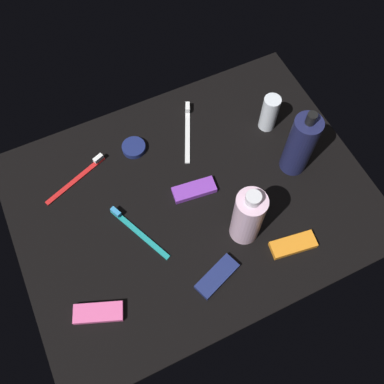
{
  "coord_description": "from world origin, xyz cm",
  "views": [
    {
      "loc": [
        -18.9,
        -39.96,
        91.84
      ],
      "look_at": [
        0.0,
        0.0,
        3.0
      ],
      "focal_mm": 39.63,
      "sensor_mm": 36.0,
      "label": 1
    }
  ],
  "objects_px": {
    "snack_bar_purple": "(194,190)",
    "bodywash_bottle": "(248,217)",
    "toothbrush_red": "(79,176)",
    "toothbrush_white": "(188,129)",
    "toothbrush_teal": "(136,230)",
    "snack_bar_navy": "(217,276)",
    "snack_bar_orange": "(293,245)",
    "snack_bar_pink": "(98,313)",
    "cream_tin_left": "(134,148)",
    "deodorant_stick": "(269,113)",
    "lotion_bottle": "(300,145)"
  },
  "relations": [
    {
      "from": "snack_bar_purple",
      "to": "bodywash_bottle",
      "type": "bearing_deg",
      "value": -60.63
    },
    {
      "from": "toothbrush_red",
      "to": "snack_bar_purple",
      "type": "height_order",
      "value": "toothbrush_red"
    },
    {
      "from": "toothbrush_white",
      "to": "snack_bar_purple",
      "type": "xyz_separation_m",
      "value": [
        -0.06,
        -0.17,
        0.0
      ]
    },
    {
      "from": "toothbrush_teal",
      "to": "snack_bar_navy",
      "type": "xyz_separation_m",
      "value": [
        0.12,
        -0.18,
        0.0
      ]
    },
    {
      "from": "bodywash_bottle",
      "to": "snack_bar_orange",
      "type": "xyz_separation_m",
      "value": [
        0.08,
        -0.08,
        -0.08
      ]
    },
    {
      "from": "toothbrush_white",
      "to": "snack_bar_orange",
      "type": "bearing_deg",
      "value": -78.19
    },
    {
      "from": "bodywash_bottle",
      "to": "snack_bar_orange",
      "type": "bearing_deg",
      "value": -43.4
    },
    {
      "from": "toothbrush_red",
      "to": "snack_bar_navy",
      "type": "relative_size",
      "value": 1.66
    },
    {
      "from": "snack_bar_pink",
      "to": "toothbrush_teal",
      "type": "bearing_deg",
      "value": 65.8
    },
    {
      "from": "toothbrush_teal",
      "to": "snack_bar_pink",
      "type": "bearing_deg",
      "value": -135.29
    },
    {
      "from": "cream_tin_left",
      "to": "bodywash_bottle",
      "type": "bearing_deg",
      "value": -65.2
    },
    {
      "from": "deodorant_stick",
      "to": "snack_bar_purple",
      "type": "height_order",
      "value": "deodorant_stick"
    },
    {
      "from": "snack_bar_orange",
      "to": "deodorant_stick",
      "type": "bearing_deg",
      "value": 78.88
    },
    {
      "from": "bodywash_bottle",
      "to": "toothbrush_red",
      "type": "height_order",
      "value": "bodywash_bottle"
    },
    {
      "from": "toothbrush_teal",
      "to": "cream_tin_left",
      "type": "relative_size",
      "value": 2.83
    },
    {
      "from": "snack_bar_orange",
      "to": "bodywash_bottle",
      "type": "bearing_deg",
      "value": 144.94
    },
    {
      "from": "toothbrush_red",
      "to": "snack_bar_orange",
      "type": "height_order",
      "value": "toothbrush_red"
    },
    {
      "from": "snack_bar_purple",
      "to": "cream_tin_left",
      "type": "relative_size",
      "value": 1.74
    },
    {
      "from": "deodorant_stick",
      "to": "toothbrush_white",
      "type": "xyz_separation_m",
      "value": [
        -0.19,
        0.07,
        -0.05
      ]
    },
    {
      "from": "toothbrush_white",
      "to": "snack_bar_purple",
      "type": "relative_size",
      "value": 1.61
    },
    {
      "from": "toothbrush_teal",
      "to": "snack_bar_purple",
      "type": "distance_m",
      "value": 0.17
    },
    {
      "from": "toothbrush_red",
      "to": "toothbrush_teal",
      "type": "bearing_deg",
      "value": -68.91
    },
    {
      "from": "lotion_bottle",
      "to": "deodorant_stick",
      "type": "xyz_separation_m",
      "value": [
        0.0,
        0.13,
        -0.04
      ]
    },
    {
      "from": "snack_bar_pink",
      "to": "snack_bar_navy",
      "type": "bearing_deg",
      "value": 12.89
    },
    {
      "from": "bodywash_bottle",
      "to": "cream_tin_left",
      "type": "distance_m",
      "value": 0.36
    },
    {
      "from": "toothbrush_teal",
      "to": "toothbrush_white",
      "type": "distance_m",
      "value": 0.31
    },
    {
      "from": "lotion_bottle",
      "to": "snack_bar_purple",
      "type": "bearing_deg",
      "value": 171.6
    },
    {
      "from": "lotion_bottle",
      "to": "snack_bar_orange",
      "type": "bearing_deg",
      "value": -121.06
    },
    {
      "from": "snack_bar_orange",
      "to": "snack_bar_pink",
      "type": "distance_m",
      "value": 0.45
    },
    {
      "from": "toothbrush_white",
      "to": "toothbrush_red",
      "type": "distance_m",
      "value": 0.3
    },
    {
      "from": "deodorant_stick",
      "to": "snack_bar_purple",
      "type": "distance_m",
      "value": 0.28
    },
    {
      "from": "bodywash_bottle",
      "to": "snack_bar_purple",
      "type": "height_order",
      "value": "bodywash_bottle"
    },
    {
      "from": "toothbrush_teal",
      "to": "snack_bar_purple",
      "type": "bearing_deg",
      "value": 12.15
    },
    {
      "from": "lotion_bottle",
      "to": "snack_bar_navy",
      "type": "xyz_separation_m",
      "value": [
        -0.3,
        -0.18,
        -0.08
      ]
    },
    {
      "from": "snack_bar_pink",
      "to": "bodywash_bottle",
      "type": "bearing_deg",
      "value": 26.27
    },
    {
      "from": "bodywash_bottle",
      "to": "snack_bar_pink",
      "type": "xyz_separation_m",
      "value": [
        -0.37,
        -0.03,
        -0.08
      ]
    },
    {
      "from": "lotion_bottle",
      "to": "bodywash_bottle",
      "type": "height_order",
      "value": "lotion_bottle"
    },
    {
      "from": "toothbrush_teal",
      "to": "toothbrush_white",
      "type": "xyz_separation_m",
      "value": [
        0.23,
        0.2,
        0.0
      ]
    },
    {
      "from": "toothbrush_white",
      "to": "snack_bar_pink",
      "type": "height_order",
      "value": "toothbrush_white"
    },
    {
      "from": "snack_bar_navy",
      "to": "snack_bar_purple",
      "type": "bearing_deg",
      "value": 57.7
    },
    {
      "from": "toothbrush_white",
      "to": "snack_bar_navy",
      "type": "bearing_deg",
      "value": -105.66
    },
    {
      "from": "bodywash_bottle",
      "to": "deodorant_stick",
      "type": "xyz_separation_m",
      "value": [
        0.2,
        0.24,
        -0.03
      ]
    },
    {
      "from": "toothbrush_red",
      "to": "snack_bar_purple",
      "type": "xyz_separation_m",
      "value": [
        0.24,
        -0.15,
        0.0
      ]
    },
    {
      "from": "bodywash_bottle",
      "to": "lotion_bottle",
      "type": "bearing_deg",
      "value": 28.31
    },
    {
      "from": "toothbrush_teal",
      "to": "toothbrush_red",
      "type": "distance_m",
      "value": 0.2
    },
    {
      "from": "lotion_bottle",
      "to": "bodywash_bottle",
      "type": "bearing_deg",
      "value": -151.69
    },
    {
      "from": "toothbrush_white",
      "to": "snack_bar_orange",
      "type": "xyz_separation_m",
      "value": [
        0.08,
        -0.39,
        0.0
      ]
    },
    {
      "from": "bodywash_bottle",
      "to": "toothbrush_teal",
      "type": "relative_size",
      "value": 1.1
    },
    {
      "from": "lotion_bottle",
      "to": "snack_bar_navy",
      "type": "bearing_deg",
      "value": -149.61
    },
    {
      "from": "deodorant_stick",
      "to": "toothbrush_teal",
      "type": "distance_m",
      "value": 0.44
    }
  ]
}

